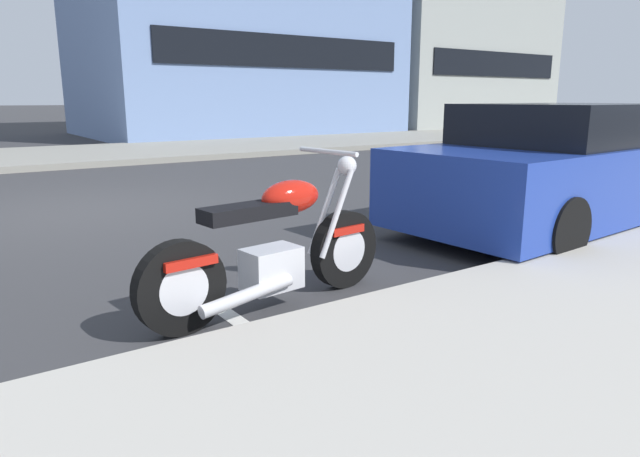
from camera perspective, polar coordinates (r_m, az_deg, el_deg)
The scene contains 5 objects.
ground_plane at distance 8.19m, azimuth -22.92°, elevation 1.63°, with size 260.00×260.00×0.00m, color #333335.
sidewalk_far_curb at distance 20.50m, azimuth 7.10°, elevation 8.99°, with size 120.00×5.00×0.14m, color gray.
parking_stall_stripe at distance 4.19m, azimuth -10.41°, elevation -7.69°, with size 0.12×2.20×0.01m, color silver.
parked_motorcycle at distance 4.01m, azimuth -4.66°, elevation -2.20°, with size 2.03×0.63×1.10m.
parked_car_behind_motorcycle at distance 7.21m, azimuth 23.66°, elevation 5.64°, with size 4.67×2.09×1.41m.
Camera 1 is at (-1.57, -7.91, 1.47)m, focal length 31.70 mm.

